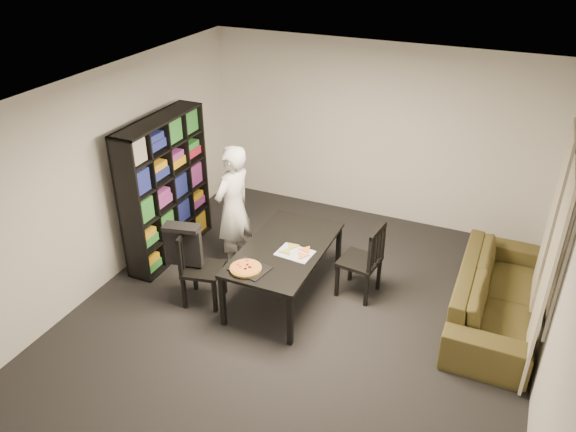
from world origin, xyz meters
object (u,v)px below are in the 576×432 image
at_px(bookshelf, 165,189).
at_px(sofa, 496,295).
at_px(chair_right, 367,257).
at_px(pepperoni_pizza, 246,268).
at_px(person, 233,208).
at_px(baking_tray, 250,269).
at_px(dining_table, 285,252).
at_px(chair_left, 195,262).

relative_size(bookshelf, sofa, 0.86).
bearing_deg(chair_right, pepperoni_pizza, -40.57).
relative_size(person, baking_tray, 4.20).
height_order(bookshelf, chair_right, bookshelf).
bearing_deg(person, pepperoni_pizza, 46.21).
distance_m(bookshelf, dining_table, 1.87).
bearing_deg(dining_table, sofa, 13.55).
distance_m(bookshelf, sofa, 4.23).
height_order(baking_tray, pepperoni_pizza, pepperoni_pizza).
xyz_separation_m(bookshelf, baking_tray, (1.65, -0.85, -0.26)).
distance_m(chair_left, chair_right, 2.01).
xyz_separation_m(dining_table, sofa, (2.36, 0.57, -0.30)).
height_order(dining_table, person, person).
bearing_deg(chair_left, person, -16.45).
distance_m(person, pepperoni_pizza, 1.16).
bearing_deg(dining_table, person, 157.95).
relative_size(chair_right, sofa, 0.43).
height_order(pepperoni_pizza, sofa, pepperoni_pizza).
xyz_separation_m(bookshelf, chair_right, (2.70, 0.11, -0.41)).
height_order(chair_left, person, person).
bearing_deg(sofa, baking_tray, 114.03).
relative_size(bookshelf, chair_left, 2.03).
xyz_separation_m(chair_right, sofa, (1.48, 0.17, -0.22)).
distance_m(baking_tray, pepperoni_pizza, 0.05).
height_order(bookshelf, baking_tray, bookshelf).
bearing_deg(pepperoni_pizza, dining_table, 71.53).
bearing_deg(person, baking_tray, 48.50).
distance_m(bookshelf, baking_tray, 1.87).
bearing_deg(baking_tray, dining_table, 73.32).
xyz_separation_m(dining_table, chair_right, (0.88, 0.40, -0.08)).
height_order(bookshelf, sofa, bookshelf).
height_order(dining_table, baking_tray, baking_tray).
height_order(chair_left, sofa, chair_left).
relative_size(baking_tray, pepperoni_pizza, 1.14).
xyz_separation_m(person, pepperoni_pizza, (0.66, -0.94, -0.13)).
distance_m(chair_right, person, 1.77).
bearing_deg(person, bookshelf, -75.46).
bearing_deg(baking_tray, sofa, 24.03).
relative_size(chair_right, baking_tray, 2.39).
height_order(bookshelf, person, bookshelf).
bearing_deg(baking_tray, bookshelf, 152.82).
bearing_deg(chair_left, bookshelf, 36.28).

